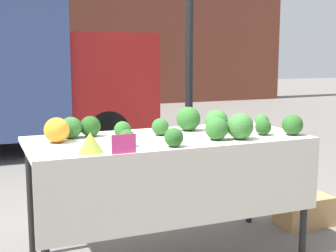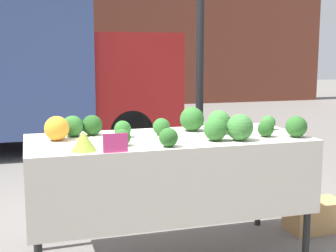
# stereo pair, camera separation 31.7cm
# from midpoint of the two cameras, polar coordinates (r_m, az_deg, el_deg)

# --- Properties ---
(tent_pole) EXTENTS (0.07, 0.07, 2.40)m
(tent_pole) POSITION_cam_midpoint_polar(r_m,az_deg,el_deg) (4.25, 6.03, 5.11)
(tent_pole) COLOR black
(tent_pole) RESTS_ON ground_plane
(parked_truck) EXTENTS (4.69, 2.10, 2.35)m
(parked_truck) POSITION_cam_midpoint_polar(r_m,az_deg,el_deg) (7.52, -17.84, 6.65)
(parked_truck) COLOR #384C84
(parked_truck) RESTS_ON ground_plane
(market_table) EXTENTS (1.97, 0.85, 0.89)m
(market_table) POSITION_cam_midpoint_polar(r_m,az_deg,el_deg) (3.27, 3.13, -3.51)
(market_table) COLOR beige
(market_table) RESTS_ON ground_plane
(orange_cauliflower) EXTENTS (0.17, 0.17, 0.17)m
(orange_cauliflower) POSITION_cam_midpoint_polar(r_m,az_deg,el_deg) (3.22, -10.70, -0.31)
(orange_cauliflower) COLOR orange
(orange_cauliflower) RESTS_ON market_table
(romanesco_head) EXTENTS (0.16, 0.16, 0.12)m
(romanesco_head) POSITION_cam_midpoint_polar(r_m,az_deg,el_deg) (2.85, -7.14, -1.85)
(romanesco_head) COLOR #93B238
(romanesco_head) RESTS_ON market_table
(broccoli_head_0) EXTENTS (0.16, 0.16, 0.16)m
(broccoli_head_0) POSITION_cam_midpoint_polar(r_m,az_deg,el_deg) (3.19, 8.63, -0.43)
(broccoli_head_0) COLOR #2D6628
(broccoli_head_0) RESTS_ON market_table
(broccoli_head_1) EXTENTS (0.12, 0.12, 0.12)m
(broccoli_head_1) POSITION_cam_midpoint_polar(r_m,az_deg,el_deg) (2.96, 3.14, -1.42)
(broccoli_head_1) COLOR #285B23
(broccoli_head_1) RESTS_ON market_table
(broccoli_head_2) EXTENTS (0.15, 0.15, 0.15)m
(broccoli_head_2) POSITION_cam_midpoint_polar(r_m,az_deg,el_deg) (3.40, -6.61, 0.08)
(broccoli_head_2) COLOR #23511E
(broccoli_head_2) RESTS_ON market_table
(broccoli_head_3) EXTENTS (0.15, 0.15, 0.15)m
(broccoli_head_3) POSITION_cam_midpoint_polar(r_m,az_deg,el_deg) (3.35, -8.92, -0.04)
(broccoli_head_3) COLOR #2D6628
(broccoli_head_3) RESTS_ON market_table
(broccoli_head_4) EXTENTS (0.12, 0.12, 0.12)m
(broccoli_head_4) POSITION_cam_midpoint_polar(r_m,az_deg,el_deg) (3.29, -2.82, -0.39)
(broccoli_head_4) COLOR #2D6628
(broccoli_head_4) RESTS_ON market_table
(broccoli_head_5) EXTENTS (0.13, 0.13, 0.13)m
(broccoli_head_5) POSITION_cam_midpoint_polar(r_m,az_deg,el_deg) (3.38, 1.87, -0.10)
(broccoli_head_5) COLOR #2D6628
(broccoli_head_5) RESTS_ON market_table
(broccoli_head_6) EXTENTS (0.18, 0.18, 0.18)m
(broccoli_head_6) POSITION_cam_midpoint_polar(r_m,az_deg,el_deg) (3.23, 11.57, -0.19)
(broccoli_head_6) COLOR #387533
(broccoli_head_6) RESTS_ON market_table
(broccoli_head_7) EXTENTS (0.11, 0.11, 0.11)m
(broccoli_head_7) POSITION_cam_midpoint_polar(r_m,az_deg,el_deg) (2.99, -2.59, -1.42)
(broccoli_head_7) COLOR #285B23
(broccoli_head_7) RESTS_ON market_table
(broccoli_head_8) EXTENTS (0.15, 0.15, 0.15)m
(broccoli_head_8) POSITION_cam_midpoint_polar(r_m,az_deg,el_deg) (3.46, 17.94, -0.09)
(broccoli_head_8) COLOR #285B23
(broccoli_head_8) RESTS_ON market_table
(broccoli_head_9) EXTENTS (0.12, 0.12, 0.12)m
(broccoli_head_9) POSITION_cam_midpoint_polar(r_m,az_deg,el_deg) (3.42, 14.45, -0.34)
(broccoli_head_9) COLOR #23511E
(broccoli_head_9) RESTS_ON market_table
(broccoli_head_10) EXTENTS (0.17, 0.17, 0.17)m
(broccoli_head_10) POSITION_cam_midpoint_polar(r_m,az_deg,el_deg) (3.48, 8.85, 0.47)
(broccoli_head_10) COLOR #387533
(broccoli_head_10) RESTS_ON market_table
(broccoli_head_11) EXTENTS (0.19, 0.19, 0.19)m
(broccoli_head_11) POSITION_cam_midpoint_polar(r_m,az_deg,el_deg) (3.57, 5.49, 0.83)
(broccoli_head_11) COLOR #2D6628
(broccoli_head_11) RESTS_ON market_table
(broccoli_head_12) EXTENTS (0.11, 0.11, 0.11)m
(broccoli_head_12) POSITION_cam_midpoint_polar(r_m,az_deg,el_deg) (3.75, 14.54, 0.39)
(broccoli_head_12) COLOR #336B2D
(broccoli_head_12) RESTS_ON market_table
(price_sign) EXTENTS (0.15, 0.01, 0.12)m
(price_sign) POSITION_cam_midpoint_polar(r_m,az_deg,el_deg) (2.79, -3.20, -2.12)
(price_sign) COLOR #E53D84
(price_sign) RESTS_ON market_table
(produce_crate) EXTENTS (0.47, 0.28, 0.26)m
(produce_crate) POSITION_cam_midpoint_polar(r_m,az_deg,el_deg) (4.22, 19.59, -10.26)
(produce_crate) COLOR tan
(produce_crate) RESTS_ON ground_plane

